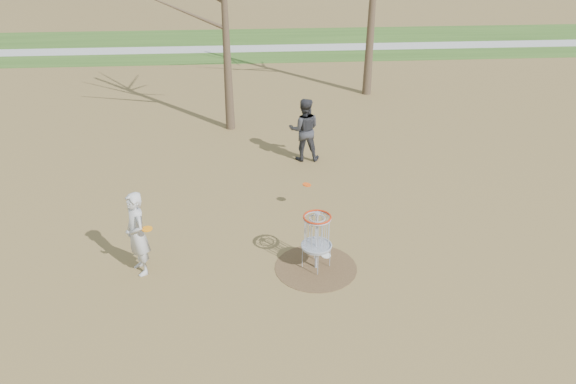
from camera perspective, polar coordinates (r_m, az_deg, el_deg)
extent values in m
plane|color=brown|center=(12.37, 2.84, -7.69)|extent=(160.00, 160.00, 0.00)
cube|color=#2D5119|center=(31.83, -1.72, 14.80)|extent=(160.00, 8.00, 0.01)
cube|color=#9E9E99|center=(30.86, -1.63, 14.40)|extent=(160.00, 1.50, 0.01)
cylinder|color=#47331E|center=(12.37, 2.84, -7.67)|extent=(1.80, 1.80, 0.01)
imported|color=#B9B9B9|center=(12.15, -15.12, -4.14)|extent=(0.73, 0.82, 1.88)
imported|color=#2E2F33|center=(16.96, 1.67, 6.35)|extent=(0.99, 0.79, 1.94)
cylinder|color=silver|center=(12.73, 3.88, -6.45)|extent=(0.22, 0.22, 0.02)
cylinder|color=#EF4B0C|center=(14.15, 1.92, 0.75)|extent=(0.22, 0.22, 0.06)
cylinder|color=orange|center=(11.78, -14.13, -3.65)|extent=(0.22, 0.22, 0.02)
cylinder|color=#9EA3AD|center=(11.99, 2.92, -5.06)|extent=(0.05, 0.05, 1.35)
cylinder|color=#9EA3AD|center=(12.06, 2.90, -5.56)|extent=(0.64, 0.64, 0.04)
torus|color=#9EA3AD|center=(11.69, 2.99, -2.69)|extent=(0.60, 0.60, 0.04)
torus|color=#BA2A0C|center=(11.67, 2.99, -2.54)|extent=(0.60, 0.60, 0.04)
cone|color=#382B1E|center=(18.81, -6.41, 17.17)|extent=(0.32, 0.32, 7.50)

